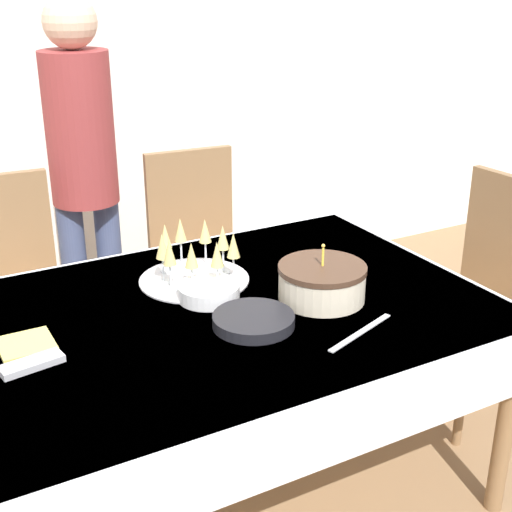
% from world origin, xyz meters
% --- Properties ---
extents(ground_plane, '(12.00, 12.00, 0.00)m').
position_xyz_m(ground_plane, '(0.00, 0.00, 0.00)').
color(ground_plane, '#93704C').
extents(wall_back, '(8.00, 0.05, 2.70)m').
position_xyz_m(wall_back, '(0.00, 1.70, 1.35)').
color(wall_back, silver).
rests_on(wall_back, ground_plane).
extents(dining_table, '(1.85, 1.18, 0.72)m').
position_xyz_m(dining_table, '(0.00, 0.00, 0.62)').
color(dining_table, white).
rests_on(dining_table, ground_plane).
extents(dining_chair_far_left, '(0.45, 0.45, 0.97)m').
position_xyz_m(dining_chair_far_left, '(-0.40, 0.91, 0.54)').
color(dining_chair_far_left, olive).
rests_on(dining_chair_far_left, ground_plane).
extents(dining_chair_far_right, '(0.45, 0.45, 0.97)m').
position_xyz_m(dining_chair_far_right, '(0.42, 0.91, 0.54)').
color(dining_chair_far_right, olive).
rests_on(dining_chair_far_right, ground_plane).
extents(dining_chair_right_end, '(0.44, 0.44, 0.97)m').
position_xyz_m(dining_chair_right_end, '(1.24, 0.00, 0.54)').
color(dining_chair_right_end, olive).
rests_on(dining_chair_right_end, ground_plane).
extents(birthday_cake, '(0.28, 0.28, 0.19)m').
position_xyz_m(birthday_cake, '(0.39, -0.10, 0.78)').
color(birthday_cake, beige).
rests_on(birthday_cake, dining_table).
extents(champagne_tray, '(0.38, 0.38, 0.18)m').
position_xyz_m(champagne_tray, '(0.10, 0.23, 0.81)').
color(champagne_tray, silver).
rests_on(champagne_tray, dining_table).
extents(plate_stack_main, '(0.25, 0.25, 0.03)m').
position_xyz_m(plate_stack_main, '(0.11, -0.15, 0.74)').
color(plate_stack_main, black).
rests_on(plate_stack_main, dining_table).
extents(plate_stack_dessert, '(0.20, 0.20, 0.05)m').
position_xyz_m(plate_stack_dessert, '(0.08, 0.08, 0.75)').
color(plate_stack_dessert, white).
rests_on(plate_stack_dessert, dining_table).
extents(cake_knife, '(0.29, 0.12, 0.00)m').
position_xyz_m(cake_knife, '(0.37, -0.35, 0.73)').
color(cake_knife, silver).
rests_on(cake_knife, dining_table).
extents(fork_pile, '(0.18, 0.09, 0.02)m').
position_xyz_m(fork_pile, '(-0.52, -0.07, 0.73)').
color(fork_pile, silver).
rests_on(fork_pile, dining_table).
extents(napkin_pile, '(0.15, 0.15, 0.01)m').
position_xyz_m(napkin_pile, '(-0.51, 0.05, 0.73)').
color(napkin_pile, '#E0D166').
rests_on(napkin_pile, dining_table).
extents(person_standing, '(0.28, 0.28, 1.63)m').
position_xyz_m(person_standing, '(-0.03, 1.07, 0.98)').
color(person_standing, '#3F4C72').
rests_on(person_standing, ground_plane).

